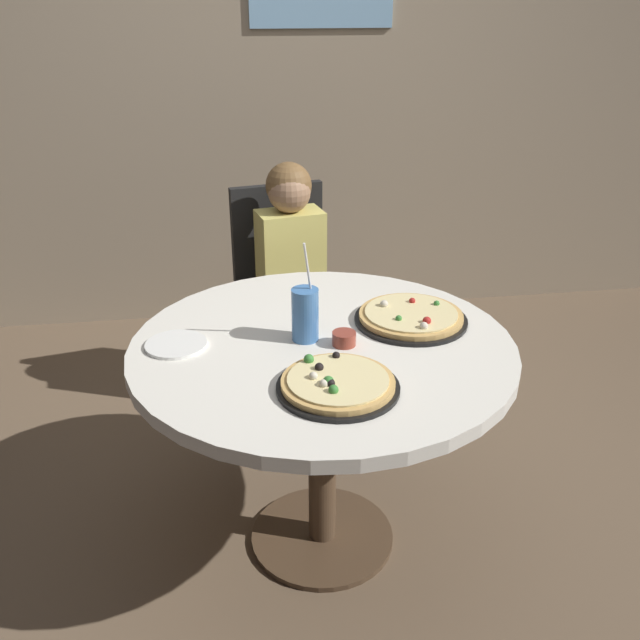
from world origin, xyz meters
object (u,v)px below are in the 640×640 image
sauce_bowl (344,339)px  plate_small (176,344)px  pizza_veggie (339,384)px  dining_table (322,374)px  chair_wooden (285,285)px  pizza_cheese (411,317)px  soda_cup (305,314)px  diner_child (297,311)px

sauce_bowl → plate_small: bearing=172.6°
pizza_veggie → dining_table: bearing=90.7°
chair_wooden → plate_small: chair_wooden is taller
pizza_veggie → sauce_bowl: size_ratio=4.62×
dining_table → pizza_cheese: size_ratio=3.23×
pizza_cheese → soda_cup: 0.35m
diner_child → pizza_cheese: diner_child is taller
pizza_cheese → plate_small: pizza_cheese is taller
dining_table → plate_small: size_ratio=6.32×
diner_child → plate_small: (-0.44, -0.76, 0.27)m
dining_table → chair_wooden: chair_wooden is taller
sauce_bowl → chair_wooden: bearing=94.4°
pizza_veggie → soda_cup: size_ratio=1.06×
pizza_cheese → soda_cup: (-0.34, -0.07, 0.06)m
pizza_veggie → pizza_cheese: (0.29, 0.37, -0.00)m
chair_wooden → plate_small: size_ratio=5.28×
pizza_veggie → plate_small: pizza_veggie is taller
dining_table → diner_child: diner_child is taller
dining_table → pizza_veggie: (0.00, -0.27, 0.12)m
dining_table → pizza_veggie: size_ratio=3.52×
diner_child → plate_small: bearing=-119.9°
soda_cup → pizza_veggie: bearing=-80.4°
chair_wooden → diner_child: size_ratio=0.88×
diner_child → soda_cup: diner_child is taller
chair_wooden → sauce_bowl: 1.04m
sauce_bowl → pizza_veggie: bearing=-103.1°
dining_table → plate_small: bearing=174.6°
sauce_bowl → plate_small: sauce_bowl is taller
pizza_cheese → sauce_bowl: (-0.23, -0.12, 0.00)m
pizza_veggie → plate_small: 0.53m
chair_wooden → pizza_veggie: chair_wooden is taller
dining_table → soda_cup: (-0.05, 0.03, 0.19)m
dining_table → sauce_bowl: sauce_bowl is taller
sauce_bowl → pizza_cheese: bearing=27.7°
soda_cup → plate_small: soda_cup is taller
chair_wooden → diner_child: diner_child is taller
soda_cup → plate_small: (-0.38, 0.01, -0.08)m
dining_table → pizza_veggie: 0.29m
chair_wooden → plate_small: 1.05m
chair_wooden → soda_cup: soda_cup is taller
diner_child → sauce_bowl: bearing=-86.8°
soda_cup → plate_small: 0.39m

